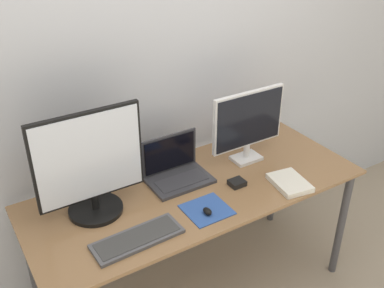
# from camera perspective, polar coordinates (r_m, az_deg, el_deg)

# --- Properties ---
(wall_back) EXTENTS (7.00, 0.05, 2.50)m
(wall_back) POSITION_cam_1_polar(r_m,az_deg,el_deg) (2.42, -4.67, 8.99)
(wall_back) COLOR silver
(wall_back) RESTS_ON ground_plane
(desk) EXTENTS (1.76, 0.71, 0.76)m
(desk) POSITION_cam_1_polar(r_m,az_deg,el_deg) (2.38, 0.59, -7.31)
(desk) COLOR olive
(desk) RESTS_ON ground_plane
(monitor_left) EXTENTS (0.51, 0.26, 0.52)m
(monitor_left) POSITION_cam_1_polar(r_m,az_deg,el_deg) (2.08, -12.80, -2.79)
(monitor_left) COLOR black
(monitor_left) RESTS_ON desk
(monitor_right) EXTENTS (0.45, 0.11, 0.42)m
(monitor_right) POSITION_cam_1_polar(r_m,az_deg,el_deg) (2.47, 7.16, 2.66)
(monitor_right) COLOR silver
(monitor_right) RESTS_ON desk
(laptop) EXTENTS (0.33, 0.23, 0.23)m
(laptop) POSITION_cam_1_polar(r_m,az_deg,el_deg) (2.37, -2.09, -3.20)
(laptop) COLOR #333338
(laptop) RESTS_ON desk
(keyboard) EXTENTS (0.41, 0.16, 0.02)m
(keyboard) POSITION_cam_1_polar(r_m,az_deg,el_deg) (2.02, -6.94, -11.81)
(keyboard) COLOR #4C4C51
(keyboard) RESTS_ON desk
(mousepad) EXTENTS (0.21, 0.20, 0.00)m
(mousepad) POSITION_cam_1_polar(r_m,az_deg,el_deg) (2.18, 1.89, -8.33)
(mousepad) COLOR #2D519E
(mousepad) RESTS_ON desk
(mouse) EXTENTS (0.04, 0.06, 0.03)m
(mouse) POSITION_cam_1_polar(r_m,az_deg,el_deg) (2.14, 1.96, -8.54)
(mouse) COLOR black
(mouse) RESTS_ON mousepad
(book) EXTENTS (0.19, 0.24, 0.03)m
(book) POSITION_cam_1_polar(r_m,az_deg,el_deg) (2.39, 12.29, -4.83)
(book) COLOR silver
(book) RESTS_ON desk
(power_brick) EXTENTS (0.08, 0.07, 0.03)m
(power_brick) POSITION_cam_1_polar(r_m,az_deg,el_deg) (2.35, 5.73, -4.93)
(power_brick) COLOR black
(power_brick) RESTS_ON desk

